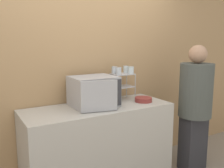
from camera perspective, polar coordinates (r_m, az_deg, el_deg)
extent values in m
cube|color=tan|center=(3.05, -6.37, 3.18)|extent=(8.00, 0.06, 2.60)
cube|color=#B7B2A8|center=(2.95, -3.08, -13.91)|extent=(1.67, 0.65, 0.93)
cube|color=#ADADB2|center=(2.80, -4.29, -1.64)|extent=(0.49, 0.41, 0.33)
cube|color=#B7B2A8|center=(2.60, -3.42, -2.51)|extent=(0.35, 0.01, 0.29)
cube|color=#333338|center=(2.71, 1.26, -1.98)|extent=(0.10, 0.01, 0.29)
cube|color=#ADADB2|center=(2.54, -2.95, -2.79)|extent=(0.38, 0.12, 0.32)
cylinder|color=#B2B2B7|center=(2.95, 1.26, -1.11)|extent=(0.01, 0.01, 0.32)
cylinder|color=#B2B2B7|center=(3.09, 5.33, -0.64)|extent=(0.01, 0.01, 0.32)
cylinder|color=#B2B2B7|center=(3.11, -0.58, -0.54)|extent=(0.01, 0.01, 0.32)
cylinder|color=#B2B2B7|center=(3.25, 3.38, -0.12)|extent=(0.01, 0.01, 0.32)
cube|color=#B2B2B7|center=(3.10, 2.37, -0.59)|extent=(0.26, 0.19, 0.01)
cube|color=#B2B2B7|center=(3.08, 2.39, 2.26)|extent=(0.26, 0.19, 0.01)
cylinder|color=silver|center=(2.98, 1.51, 3.00)|extent=(0.07, 0.07, 0.09)
cylinder|color=silver|center=(3.16, 3.19, 3.40)|extent=(0.07, 0.07, 0.09)
cylinder|color=silver|center=(3.08, 4.40, 3.20)|extent=(0.07, 0.07, 0.09)
cylinder|color=silver|center=(3.07, 0.53, 3.22)|extent=(0.07, 0.07, 0.09)
cylinder|color=maroon|center=(3.03, 7.17, -3.96)|extent=(0.11, 0.11, 0.01)
cylinder|color=maroon|center=(3.02, 7.18, -3.55)|extent=(0.21, 0.21, 0.05)
cube|color=#2D2D33|center=(3.48, 17.99, -12.56)|extent=(0.33, 0.20, 0.70)
cylinder|color=#474C47|center=(3.29, 18.62, -1.36)|extent=(0.41, 0.41, 0.67)
sphere|color=tan|center=(3.24, 19.05, 6.46)|extent=(0.22, 0.22, 0.22)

